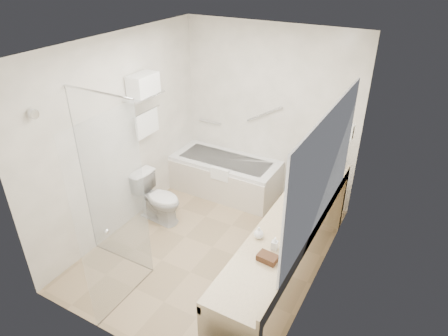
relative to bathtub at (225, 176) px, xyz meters
The scene contains 25 objects.
floor 1.36m from the bathtub, 68.05° to the right, with size 3.20×3.20×0.00m, color tan.
ceiling 2.59m from the bathtub, 68.05° to the right, with size 2.60×3.20×0.10m, color silver.
wall_back 1.15m from the bathtub, 35.84° to the left, with size 2.60×0.10×2.50m, color white.
wall_front 3.04m from the bathtub, 80.02° to the right, with size 2.60×0.10×2.50m, color white.
wall_left 1.77m from the bathtub, 122.86° to the right, with size 0.10×3.20×2.50m, color white.
wall_right 2.39m from the bathtub, 34.55° to the right, with size 0.10×3.20×2.50m, color white.
bathtub is the anchor object (origin of this frame).
grab_bar_short 0.87m from the bathtub, 144.55° to the left, with size 0.03×0.03×0.40m, color silver.
grab_bar_long 1.12m from the bathtub, 35.51° to the left, with size 0.03×0.03×0.60m, color silver.
shower_enclosure 2.31m from the bathtub, 93.47° to the right, with size 0.96×0.91×2.11m.
towel_shelf 1.85m from the bathtub, 127.02° to the right, with size 0.24×0.55×0.81m.
vanity_counter 2.09m from the bathtub, 42.35° to the right, with size 0.55×2.70×0.95m.
sink 1.92m from the bathtub, 32.47° to the right, with size 0.40×0.52×0.14m, color silver.
faucet 2.07m from the bathtub, 30.20° to the right, with size 0.03×0.03×0.14m, color silver.
mirror 2.60m from the bathtub, 37.82° to the right, with size 0.02×2.00×1.20m, color silver.
hairdryer_unit 2.12m from the bathtub, ahead, with size 0.08×0.10×0.18m, color silver.
toilet 1.16m from the bathtub, 112.83° to the right, with size 0.38×0.68×0.67m, color silver.
amenity_basket 2.61m from the bathtub, 52.46° to the right, with size 0.18×0.12×0.06m, color #472719.
soap_bottle_a 2.47m from the bathtub, 50.03° to the right, with size 0.06×0.13×0.06m, color silver.
soap_bottle_b 2.30m from the bathtub, 52.66° to the right, with size 0.10×0.12×0.10m, color silver.
water_bottle_left 1.70m from the bathtub, 20.96° to the right, with size 0.06×0.06×0.21m.
water_bottle_mid 1.67m from the bathtub, ahead, with size 0.06×0.06×0.20m.
water_bottle_right 1.65m from the bathtub, 10.36° to the right, with size 0.06×0.06×0.19m.
drinking_glass_near 1.81m from the bathtub, 36.87° to the right, with size 0.07×0.07×0.09m, color silver.
drinking_glass_far 1.74m from the bathtub, 34.59° to the right, with size 0.07×0.07×0.09m, color silver.
Camera 1 is at (2.04, -3.36, 3.33)m, focal length 32.00 mm.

